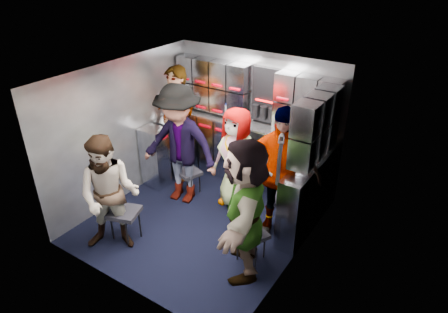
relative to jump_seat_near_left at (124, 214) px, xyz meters
The scene contains 29 objects.
floor 1.14m from the jump_seat_near_left, 54.60° to the left, with size 3.00×3.00×0.00m, color black.
wall_back 2.54m from the jump_seat_near_left, 75.37° to the left, with size 2.80×0.04×2.10m, color gray.
wall_left 1.34m from the jump_seat_near_left, 131.87° to the left, with size 0.04×3.00×2.10m, color gray.
wall_right 2.30m from the jump_seat_near_left, 23.34° to the left, with size 0.04×3.00×2.10m, color gray.
ceiling 2.02m from the jump_seat_near_left, 54.60° to the left, with size 2.80×3.00×0.02m, color silver.
cart_bank_back 2.25m from the jump_seat_near_left, 74.01° to the left, with size 2.68×0.38×0.99m, color #8E929D.
cart_bank_left 1.54m from the jump_seat_near_left, 111.75° to the left, with size 0.38×0.76×0.99m, color #8E929D.
counter 2.33m from the jump_seat_near_left, 74.01° to the left, with size 2.68×0.42×0.03m, color silver.
locker_bank_back 2.55m from the jump_seat_near_left, 74.42° to the left, with size 2.68×0.28×0.82m, color #8E929D.
locker_bank_right 2.68m from the jump_seat_near_left, 40.05° to the left, with size 0.28×1.00×0.82m, color #8E929D.
right_cabinet 2.38m from the jump_seat_near_left, 38.21° to the left, with size 0.28×1.20×1.00m, color #8E929D.
coffee_niche 2.65m from the jump_seat_near_left, 70.69° to the left, with size 0.46×0.16×0.84m, color black, non-canonical shape.
red_latch_strip 2.11m from the jump_seat_near_left, 72.48° to the left, with size 2.60×0.02×0.03m, color #AB000F.
jump_seat_near_left is the anchor object (origin of this frame).
jump_seat_mid_left 1.33m from the jump_seat_near_left, 88.72° to the left, with size 0.42×0.41×0.40m.
jump_seat_center 1.84m from the jump_seat_near_left, 64.65° to the left, with size 0.44×0.43×0.42m.
jump_seat_mid_right 2.13m from the jump_seat_near_left, 41.73° to the left, with size 0.36×0.35×0.41m.
jump_seat_near_right 1.67m from the jump_seat_near_left, 19.29° to the left, with size 0.45×0.44×0.41m.
attendant_standing 1.80m from the jump_seat_near_left, 104.56° to the left, with size 0.69×0.45×1.88m, color black.
attendant_arc_a 0.43m from the jump_seat_near_left, 90.00° to the right, with size 0.76×0.59×1.56m, color black.
attendant_arc_b 1.26m from the jump_seat_near_left, 88.52° to the left, with size 1.18×0.68×1.83m, color black.
attendant_arc_c 1.72m from the jump_seat_near_left, 62.02° to the left, with size 0.75×0.49×1.53m, color black.
attendant_arc_d 2.07m from the jump_seat_near_left, 37.90° to the left, with size 1.06×0.44×1.81m, color black.
attendant_arc_e 1.69m from the jump_seat_near_left, 13.28° to the left, with size 1.60×0.51×1.72m, color black.
bottle_left 2.25m from the jump_seat_near_left, 83.97° to the left, with size 0.07×0.07×0.23m, color white.
bottle_mid 2.25m from the jump_seat_near_left, 84.15° to the left, with size 0.07×0.07×0.23m, color white.
bottle_right 2.48m from the jump_seat_near_left, 63.68° to the left, with size 0.07×0.07×0.25m, color white.
cup_left 2.24m from the jump_seat_near_left, 81.44° to the left, with size 0.08×0.08×0.11m, color #CFB491.
cup_right 2.90m from the jump_seat_near_left, 48.34° to the left, with size 0.09×0.09×0.11m, color #CFB491.
Camera 1 is at (2.76, -3.69, 3.47)m, focal length 32.00 mm.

